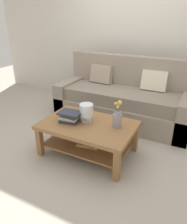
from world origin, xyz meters
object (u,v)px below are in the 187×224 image
Objects in this scene: couch at (124,99)px; flower_pitcher at (117,118)px; coffee_table at (88,132)px; book_stack_main at (70,116)px; glass_hurricane_vase at (87,111)px.

couch reaches higher than flower_pitcher.
couch is at bearing 105.47° from flower_pitcher.
coffee_table is 0.44m from flower_pitcher.
coffee_table is 0.31m from book_stack_main.
flower_pitcher is (0.35, 0.10, 0.24)m from coffee_table.
coffee_table is at bearing -45.11° from glass_hurricane_vase.
coffee_table is (-0.05, -1.20, -0.05)m from couch.
couch is 7.45× the size of book_stack_main.
book_stack_main is at bearing -102.87° from couch.
glass_hurricane_vase is 0.68× the size of flower_pitcher.
coffee_table is at bearing -164.84° from flower_pitcher.
flower_pitcher reaches higher than book_stack_main.
glass_hurricane_vase is at bearing 134.89° from coffee_table.
couch is 9.39× the size of glass_hurricane_vase.
book_stack_main is (-0.24, -0.05, 0.19)m from coffee_table.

